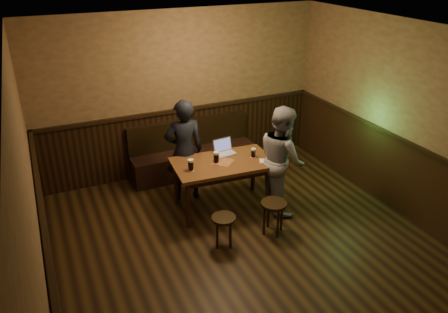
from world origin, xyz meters
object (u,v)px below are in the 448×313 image
stool_right (274,209)px  pint_left (191,165)px  bench (193,156)px  pint_mid (216,157)px  pint_right (253,153)px  person_grey (282,159)px  pub_table (223,168)px  person_suit (184,151)px  laptop (224,150)px  stool_left (224,223)px

stool_right → pint_left: bearing=136.6°
bench → pint_mid: bearing=-94.4°
pint_left → pint_right: bearing=0.3°
person_grey → pub_table: bearing=75.5°
person_grey → stool_right: bearing=149.6°
pint_left → person_grey: (1.33, -0.28, -0.05)m
pub_table → pint_left: size_ratio=9.17×
pub_table → person_suit: 0.68m
person_suit → pint_left: bearing=86.3°
laptop → person_suit: 0.62m
pint_mid → person_grey: bearing=-21.6°
laptop → person_suit: bearing=150.5°
pint_right → person_grey: person_grey is taller
pint_mid → bench: bearing=85.6°
bench → stool_right: (0.37, -2.19, 0.08)m
laptop → pint_right: bearing=-48.4°
stool_left → stool_right: size_ratio=0.90×
laptop → person_suit: (-0.57, 0.25, -0.02)m
pint_right → person_suit: size_ratio=0.09×
pub_table → laptop: bearing=65.7°
pub_table → stool_left: (-0.38, -0.86, -0.33)m
pint_right → laptop: 0.46m
bench → pint_left: (-0.53, -1.35, 0.56)m
pint_left → laptop: laptop is taller
pint_mid → pint_right: pint_mid is taller
pint_mid → person_grey: (0.91, -0.36, -0.05)m
bench → pint_right: bearing=-70.2°
person_suit → stool_left: bearing=98.4°
pint_mid → person_grey: person_grey is taller
pub_table → bench: bearing=94.1°
pint_right → person_grey: size_ratio=0.09×
stool_left → pint_left: (-0.15, 0.81, 0.52)m
pint_left → stool_right: bearing=-43.4°
stool_right → laptop: (-0.22, 1.16, 0.45)m
pub_table → stool_left: size_ratio=3.46×
pint_left → person_suit: size_ratio=0.10×
person_grey → person_suit: bearing=63.2°
laptop → pub_table: bearing=-124.2°
pub_table → person_grey: (0.81, -0.33, 0.13)m
pint_mid → person_grey: 0.98m
stool_left → pub_table: bearing=66.2°
laptop → stool_right: bearing=-84.9°
stool_right → person_suit: 1.67m
stool_right → pint_right: 0.98m
pint_right → pub_table: bearing=174.7°
stool_left → person_grey: person_grey is taller
pint_left → person_suit: bearing=79.5°
bench → stool_left: (-0.38, -2.16, 0.04)m
pint_left → pub_table: bearing=5.5°
stool_left → pint_mid: size_ratio=2.61×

